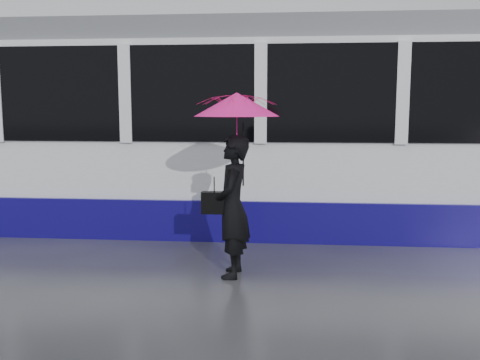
# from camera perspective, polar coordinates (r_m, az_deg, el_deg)

# --- Properties ---
(ground) EXTENTS (90.00, 90.00, 0.00)m
(ground) POSITION_cam_1_polar(r_m,az_deg,el_deg) (6.89, -4.22, -9.13)
(ground) COLOR #2A2A2F
(ground) RESTS_ON ground
(rails) EXTENTS (34.00, 1.51, 0.02)m
(rails) POSITION_cam_1_polar(r_m,az_deg,el_deg) (9.29, -1.68, -4.65)
(rails) COLOR #3F3D38
(rails) RESTS_ON ground
(tram) EXTENTS (26.00, 2.56, 3.35)m
(tram) POSITION_cam_1_polar(r_m,az_deg,el_deg) (9.25, 18.35, 5.10)
(tram) COLOR white
(tram) RESTS_ON ground
(woman) EXTENTS (0.40, 0.61, 1.68)m
(woman) POSITION_cam_1_polar(r_m,az_deg,el_deg) (6.29, -0.80, -2.86)
(woman) COLOR black
(woman) RESTS_ON ground
(umbrella) EXTENTS (0.99, 0.99, 1.13)m
(umbrella) POSITION_cam_1_polar(r_m,az_deg,el_deg) (6.18, -0.35, 6.29)
(umbrella) COLOR #FD15A0
(umbrella) RESTS_ON ground
(handbag) EXTENTS (0.30, 0.13, 0.44)m
(handbag) POSITION_cam_1_polar(r_m,az_deg,el_deg) (6.33, -2.76, -2.42)
(handbag) COLOR black
(handbag) RESTS_ON ground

